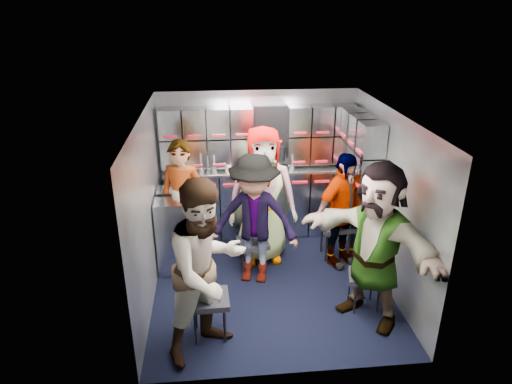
{
  "coord_description": "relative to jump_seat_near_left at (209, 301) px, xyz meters",
  "views": [
    {
      "loc": [
        -0.64,
        -4.73,
        3.26
      ],
      "look_at": [
        -0.14,
        0.35,
        1.08
      ],
      "focal_mm": 32.0,
      "sensor_mm": 36.0,
      "label": 1
    }
  ],
  "objects": [
    {
      "name": "jump_seat_near_left",
      "position": [
        0.0,
        0.0,
        0.0
      ],
      "size": [
        0.41,
        0.39,
        0.47
      ],
      "rotation": [
        0.0,
        0.0,
        0.03
      ],
      "color": "black",
      "rests_on": "ground"
    },
    {
      "name": "bottle_right",
      "position": [
        1.2,
        2.13,
        0.73
      ],
      "size": [
        0.06,
        0.06,
        0.23
      ],
      "primitive_type": "cylinder",
      "color": "white",
      "rests_on": "counter"
    },
    {
      "name": "attendant_arc_b",
      "position": [
        0.56,
        0.99,
        0.4
      ],
      "size": [
        1.19,
        0.87,
        1.64
      ],
      "primitive_type": "imported",
      "rotation": [
        0.0,
        0.0,
        -0.27
      ],
      "color": "black",
      "rests_on": "ground"
    },
    {
      "name": "attendant_arc_e",
      "position": [
        1.73,
        0.13,
        0.49
      ],
      "size": [
        1.47,
        1.65,
        1.82
      ],
      "primitive_type": "imported",
      "rotation": [
        0.0,
        0.0,
        -0.89
      ],
      "color": "black",
      "rests_on": "ground"
    },
    {
      "name": "cup_right",
      "position": [
        1.99,
        2.12,
        0.66
      ],
      "size": [
        0.08,
        0.08,
        0.11
      ],
      "primitive_type": "cylinder",
      "color": "tan",
      "rests_on": "counter"
    },
    {
      "name": "attendant_standing",
      "position": [
        -0.31,
        1.49,
        0.42
      ],
      "size": [
        0.71,
        0.59,
        1.68
      ],
      "primitive_type": "imported",
      "rotation": [
        0.0,
        0.0,
        -0.35
      ],
      "color": "black",
      "rests_on": "ground"
    },
    {
      "name": "cup_left",
      "position": [
        0.3,
        2.12,
        0.66
      ],
      "size": [
        0.08,
        0.08,
        0.1
      ],
      "primitive_type": "cylinder",
      "color": "tan",
      "rests_on": "counter"
    },
    {
      "name": "jump_seat_mid_right",
      "position": [
        1.7,
        1.44,
        0.01
      ],
      "size": [
        0.46,
        0.44,
        0.48
      ],
      "rotation": [
        0.0,
        0.0,
        0.13
      ],
      "color": "black",
      "rests_on": "ground"
    },
    {
      "name": "attendant_arc_d",
      "position": [
        1.7,
        1.26,
        0.35
      ],
      "size": [
        0.96,
        0.79,
        1.53
      ],
      "primitive_type": "imported",
      "rotation": [
        0.0,
        0.0,
        0.56
      ],
      "color": "black",
      "rests_on": "ground"
    },
    {
      "name": "jump_seat_near_right",
      "position": [
        1.73,
        0.31,
        -0.04
      ],
      "size": [
        0.43,
        0.42,
        0.42
      ],
      "rotation": [
        0.0,
        0.0,
        -0.25
      ],
      "color": "black",
      "rests_on": "ground"
    },
    {
      "name": "wall_right",
      "position": [
        2.14,
        0.89,
        0.63
      ],
      "size": [
        0.04,
        3.0,
        2.1
      ],
      "primitive_type": "cube",
      "color": "gray",
      "rests_on": "ground"
    },
    {
      "name": "cart_bank_left",
      "position": [
        -0.45,
        1.45,
        0.08
      ],
      "size": [
        0.38,
        0.76,
        0.99
      ],
      "primitive_type": "cube",
      "color": "#9FA5AE",
      "rests_on": "ground"
    },
    {
      "name": "attendant_arc_a",
      "position": [
        0.0,
        -0.18,
        0.49
      ],
      "size": [
        1.12,
        1.09,
        1.82
      ],
      "primitive_type": "imported",
      "rotation": [
        0.0,
        0.0,
        0.66
      ],
      "color": "black",
      "rests_on": "ground"
    },
    {
      "name": "attendant_arc_c",
      "position": [
        0.71,
        1.51,
        0.49
      ],
      "size": [
        0.91,
        0.61,
        1.82
      ],
      "primitive_type": "imported",
      "rotation": [
        0.0,
        0.0,
        0.04
      ],
      "color": "black",
      "rests_on": "ground"
    },
    {
      "name": "counter",
      "position": [
        0.74,
        2.18,
        0.6
      ],
      "size": [
        2.68,
        0.42,
        0.03
      ],
      "primitive_type": "cube",
      "color": "#B5B7BC",
      "rests_on": "cart_bank_back"
    },
    {
      "name": "coffee_niche",
      "position": [
        0.92,
        2.3,
        1.05
      ],
      "size": [
        0.46,
        0.16,
        0.84
      ],
      "primitive_type": null,
      "color": "black",
      "rests_on": "wall_back"
    },
    {
      "name": "cart_bank_back",
      "position": [
        0.74,
        2.18,
        0.08
      ],
      "size": [
        2.68,
        0.38,
        0.99
      ],
      "primitive_type": "cube",
      "color": "#9FA5AE",
      "rests_on": "ground"
    },
    {
      "name": "red_latch_strip",
      "position": [
        0.74,
        1.98,
        0.46
      ],
      "size": [
        2.6,
        0.02,
        0.03
      ],
      "primitive_type": "cube",
      "color": "#A8101E",
      "rests_on": "cart_bank_back"
    },
    {
      "name": "jump_seat_center",
      "position": [
        0.71,
        1.69,
        -0.03
      ],
      "size": [
        0.43,
        0.42,
        0.44
      ],
      "rotation": [
        0.0,
        0.0,
        0.2
      ],
      "color": "black",
      "rests_on": "ground"
    },
    {
      "name": "jump_seat_mid_left",
      "position": [
        0.56,
        1.17,
        -0.03
      ],
      "size": [
        0.41,
        0.4,
        0.44
      ],
      "rotation": [
        0.0,
        0.0,
        0.14
      ],
      "color": "black",
      "rests_on": "ground"
    },
    {
      "name": "right_cabinet",
      "position": [
        1.99,
        1.49,
        0.08
      ],
      "size": [
        0.28,
        1.2,
        1.0
      ],
      "primitive_type": "cube",
      "color": "#9FA5AE",
      "rests_on": "ground"
    },
    {
      "name": "locker_bank_right",
      "position": [
        1.99,
        1.59,
        1.07
      ],
      "size": [
        0.28,
        1.0,
        0.82
      ],
      "primitive_type": "cube",
      "color": "#9FA5AE",
      "rests_on": "wall_right"
    },
    {
      "name": "locker_bank_back",
      "position": [
        0.74,
        2.24,
        1.07
      ],
      "size": [
        2.68,
        0.28,
        0.82
      ],
      "primitive_type": "cube",
      "color": "#9FA5AE",
      "rests_on": "wall_back"
    },
    {
      "name": "wall_back",
      "position": [
        0.74,
        2.39,
        0.63
      ],
      "size": [
        2.8,
        0.04,
        2.1
      ],
      "primitive_type": "cube",
      "color": "gray",
      "rests_on": "ground"
    },
    {
      "name": "floor",
      "position": [
        0.74,
        0.89,
        -0.42
      ],
      "size": [
        3.0,
        3.0,
        0.0
      ],
      "primitive_type": "plane",
      "color": "black",
      "rests_on": "ground"
    },
    {
      "name": "wall_left",
      "position": [
        -0.66,
        0.89,
        0.63
      ],
      "size": [
        0.04,
        3.0,
        2.1
      ],
      "primitive_type": "cube",
      "color": "gray",
      "rests_on": "ground"
    },
    {
      "name": "bottle_mid",
      "position": [
        0.11,
        2.13,
        0.74
      ],
      "size": [
        0.07,
        0.07,
        0.25
      ],
      "primitive_type": "cylinder",
      "color": "white",
      "rests_on": "counter"
    },
    {
      "name": "bottle_left",
      "position": [
        -0.07,
        2.13,
        0.75
      ],
      "size": [
        0.06,
        0.06,
        0.28
      ],
      "primitive_type": "cylinder",
      "color": "white",
      "rests_on": "counter"
    },
    {
      "name": "ceiling",
      "position": [
        0.74,
        0.89,
        1.68
      ],
      "size": [
        2.8,
        3.0,
        0.02
      ],
      "primitive_type": "cube",
      "color": "silver",
      "rests_on": "wall_back"
    }
  ]
}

